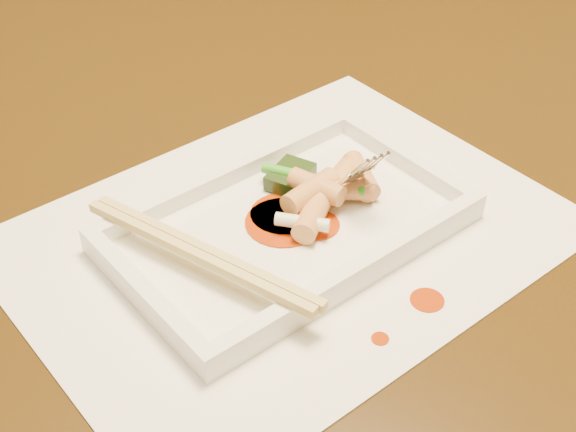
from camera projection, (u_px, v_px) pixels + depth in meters
table at (231, 211)px, 0.79m from camera, size 1.40×0.90×0.75m
placemat at (288, 235)px, 0.61m from camera, size 0.40×0.30×0.00m
sauce_splatter_a at (427, 300)px, 0.55m from camera, size 0.02×0.02×0.00m
sauce_splatter_b at (380, 339)px, 0.52m from camera, size 0.01×0.01×0.00m
plate_base at (288, 230)px, 0.60m from camera, size 0.26×0.16×0.01m
plate_rim_far at (230, 174)px, 0.64m from camera, size 0.26×0.01×0.01m
plate_rim_near at (356, 272)px, 0.55m from camera, size 0.26×0.01×0.01m
plate_rim_left at (145, 293)px, 0.54m from camera, size 0.01×0.14×0.01m
plate_rim_right at (405, 159)px, 0.66m from camera, size 0.01×0.14×0.01m
veg_piece at (290, 176)px, 0.64m from camera, size 0.05×0.04×0.01m
scallion_white at (302, 222)px, 0.59m from camera, size 0.03×0.04×0.01m
scallion_green at (313, 179)px, 0.63m from camera, size 0.05×0.08×0.01m
chopstick_a at (196, 255)px, 0.55m from camera, size 0.06×0.19×0.01m
chopstick_b at (205, 250)px, 0.55m from camera, size 0.06×0.19×0.01m
fork at (345, 101)px, 0.60m from camera, size 0.09×0.10×0.14m
sauce_blob_0 at (284, 214)px, 0.61m from camera, size 0.05×0.05×0.00m
sauce_blob_1 at (284, 222)px, 0.60m from camera, size 0.06×0.06×0.00m
sauce_blob_2 at (316, 225)px, 0.60m from camera, size 0.04×0.04×0.00m
rice_cake_0 at (312, 215)px, 0.59m from camera, size 0.05×0.04×0.02m
rice_cake_1 at (344, 189)px, 0.62m from camera, size 0.05×0.04×0.02m
rice_cake_2 at (317, 187)px, 0.61m from camera, size 0.03×0.05×0.02m
rice_cake_3 at (338, 182)px, 0.63m from camera, size 0.05×0.03×0.02m
rice_cake_4 at (361, 176)px, 0.63m from camera, size 0.04×0.05×0.02m
rice_cake_5 at (311, 192)px, 0.61m from camera, size 0.05×0.02×0.02m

